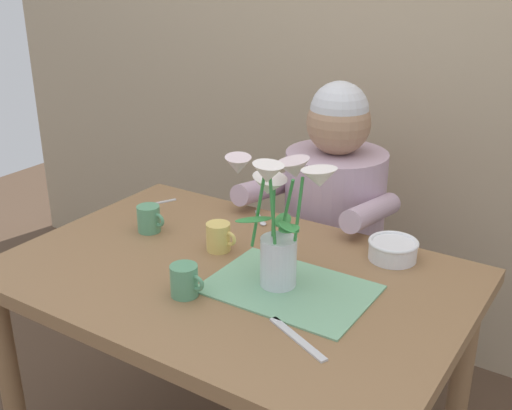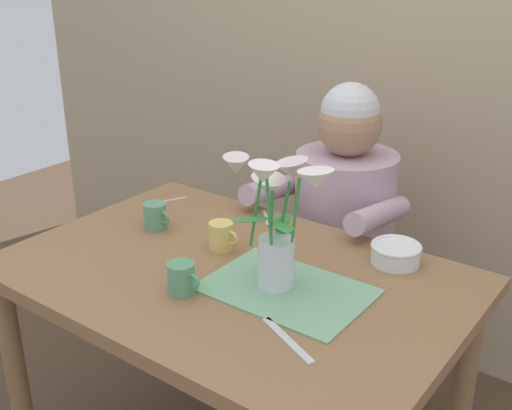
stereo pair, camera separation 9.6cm
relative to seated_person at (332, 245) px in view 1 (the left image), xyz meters
The scene contains 12 objects.
wood_panel_backdrop 0.81m from the seated_person, 89.01° to the left, with size 4.00×0.10×2.50m, color tan.
dining_table 0.62m from the seated_person, 89.30° to the right, with size 1.20×0.80×0.74m.
seated_person is the anchor object (origin of this frame).
striped_placemat 0.67m from the seated_person, 73.80° to the right, with size 0.40×0.28×0.01m, color #7AB289.
flower_vase 0.73m from the seated_person, 76.47° to the right, with size 0.28×0.21×0.34m.
ceramic_bowl 0.51m from the seated_person, 44.00° to the right, with size 0.14×0.14×0.06m.
dinner_knife 0.87m from the seated_person, 69.10° to the right, with size 0.19×0.02×0.01m, color silver.
ceramic_mug 0.68m from the seated_person, 122.34° to the right, with size 0.09×0.07×0.08m.
tea_cup 0.58m from the seated_person, 100.15° to the right, with size 0.09×0.07×0.08m.
coffee_cup 0.81m from the seated_person, 91.38° to the right, with size 0.09×0.07×0.08m.
spoon_0 0.37m from the seated_person, 108.83° to the right, with size 0.09×0.10×0.01m.
spoon_1 0.63m from the seated_person, 141.62° to the right, with size 0.07×0.11×0.01m.
Camera 1 is at (0.84, -1.19, 1.53)m, focal length 44.21 mm.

